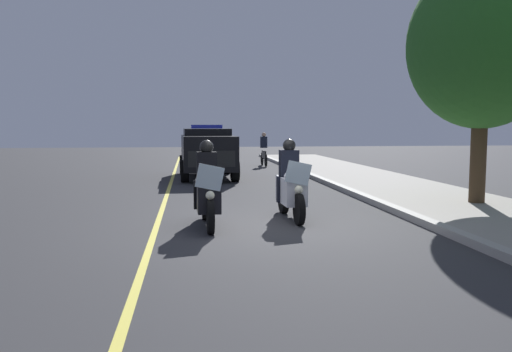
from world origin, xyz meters
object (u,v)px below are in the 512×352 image
(police_motorcycle_lead_right, at_px, (291,187))
(tree_mid_block, at_px, (483,45))
(police_suv, at_px, (207,150))
(police_motorcycle_lead_left, at_px, (208,192))
(cyclist_background, at_px, (264,149))

(police_motorcycle_lead_right, height_order, tree_mid_block, tree_mid_block)
(police_suv, distance_m, tree_mid_block, 10.75)
(police_motorcycle_lead_left, relative_size, cyclist_background, 1.22)
(police_motorcycle_lead_right, height_order, cyclist_background, police_motorcycle_lead_right)
(police_motorcycle_lead_left, bearing_deg, cyclist_background, 167.73)
(police_motorcycle_lead_right, distance_m, tree_mid_block, 6.03)
(police_motorcycle_lead_right, relative_size, police_suv, 0.43)
(police_motorcycle_lead_right, relative_size, tree_mid_block, 0.36)
(cyclist_background, bearing_deg, police_suv, -28.87)
(police_suv, bearing_deg, cyclist_background, 151.13)
(police_motorcycle_lead_left, relative_size, tree_mid_block, 0.36)
(police_motorcycle_lead_left, xyz_separation_m, police_suv, (-9.87, 0.32, 0.37))
(tree_mid_block, bearing_deg, police_suv, -141.61)
(tree_mid_block, bearing_deg, cyclist_background, -165.85)
(police_motorcycle_lead_left, distance_m, police_motorcycle_lead_right, 1.92)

